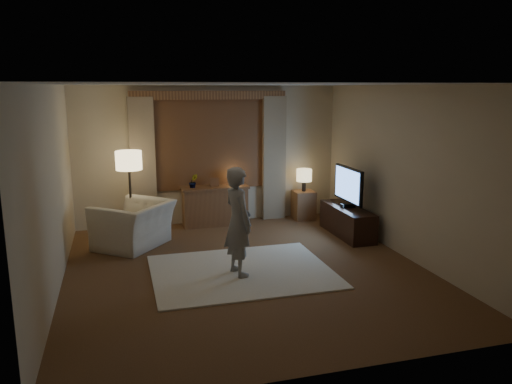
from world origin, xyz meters
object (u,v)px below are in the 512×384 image
object	(u,v)px
side_table	(304,205)
person	(238,221)
tv_stand	(347,221)
sideboard	(215,207)
armchair	(134,225)

from	to	relation	value
side_table	person	bearing A→B (deg)	-126.96
side_table	tv_stand	xyz separation A→B (m)	(0.34, -1.25, -0.03)
sideboard	tv_stand	world-z (taller)	sideboard
sideboard	armchair	size ratio (longest dim) A/B	1.06
armchair	person	bearing A→B (deg)	77.37
armchair	side_table	xyz separation A→B (m)	(3.30, 0.91, -0.09)
side_table	tv_stand	world-z (taller)	side_table
sideboard	armchair	world-z (taller)	armchair
tv_stand	side_table	bearing A→B (deg)	105.33
sideboard	side_table	distance (m)	1.77
tv_stand	person	world-z (taller)	person
side_table	tv_stand	distance (m)	1.30
side_table	tv_stand	bearing A→B (deg)	-74.67
person	tv_stand	bearing A→B (deg)	-72.21
sideboard	person	xyz separation A→B (m)	(-0.19, -2.66, 0.42)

